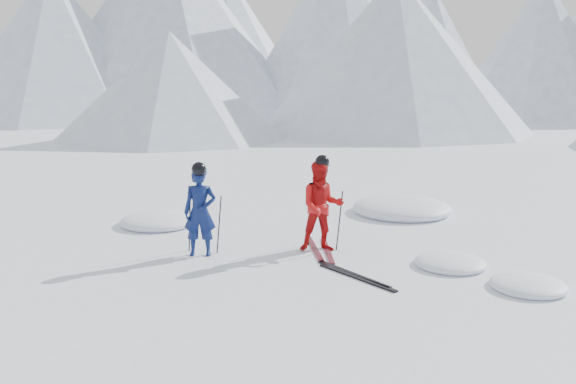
% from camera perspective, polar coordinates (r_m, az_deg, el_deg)
% --- Properties ---
extents(ground, '(160.00, 160.00, 0.00)m').
position_cam_1_polar(ground, '(10.62, 5.86, -6.76)').
color(ground, white).
rests_on(ground, ground).
extents(mountain_range, '(106.15, 62.94, 15.53)m').
position_cam_1_polar(mountain_range, '(45.42, 24.66, 14.21)').
color(mountain_range, '#B2BCD1').
rests_on(mountain_range, ground).
extents(skier_blue, '(0.68, 0.56, 1.60)m').
position_cam_1_polar(skier_blue, '(11.02, -8.23, -1.87)').
color(skier_blue, '#0C194C').
rests_on(skier_blue, ground).
extents(skier_red, '(1.01, 0.92, 1.69)m').
position_cam_1_polar(skier_red, '(11.21, 3.18, -1.33)').
color(skier_red, '#B90E0E').
rests_on(skier_red, ground).
extents(pole_blue_left, '(0.11, 0.08, 1.06)m').
position_cam_1_polar(pole_blue_left, '(11.35, -9.19, -2.91)').
color(pole_blue_left, black).
rests_on(pole_blue_left, ground).
extents(pole_blue_right, '(0.11, 0.07, 1.06)m').
position_cam_1_polar(pole_blue_right, '(11.19, -6.47, -3.04)').
color(pole_blue_right, black).
rests_on(pole_blue_right, ground).
extents(pole_red_left, '(0.11, 0.09, 1.12)m').
position_cam_1_polar(pole_red_left, '(11.59, 2.10, -2.35)').
color(pole_red_left, black).
rests_on(pole_red_left, ground).
extents(pole_red_right, '(0.11, 0.08, 1.12)m').
position_cam_1_polar(pole_red_right, '(11.33, 4.84, -2.68)').
color(pole_red_right, black).
rests_on(pole_red_right, ground).
extents(ski_worn_left, '(0.82, 1.57, 0.03)m').
position_cam_1_polar(ski_worn_left, '(11.44, 2.56, -5.35)').
color(ski_worn_left, black).
rests_on(ski_worn_left, ground).
extents(ski_worn_right, '(0.72, 1.61, 0.03)m').
position_cam_1_polar(ski_worn_right, '(11.38, 3.72, -5.46)').
color(ski_worn_right, black).
rests_on(ski_worn_right, ground).
extents(ski_loose_a, '(1.46, 1.03, 0.03)m').
position_cam_1_polar(ski_loose_a, '(10.09, 6.08, -7.63)').
color(ski_loose_a, black).
rests_on(ski_loose_a, ground).
extents(ski_loose_b, '(1.49, 0.98, 0.03)m').
position_cam_1_polar(ski_loose_b, '(9.93, 6.44, -7.94)').
color(ski_loose_b, black).
rests_on(ski_loose_b, ground).
extents(snow_lumps, '(8.92, 6.39, 0.51)m').
position_cam_1_polar(snow_lumps, '(13.59, 6.38, -2.89)').
color(snow_lumps, white).
rests_on(snow_lumps, ground).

